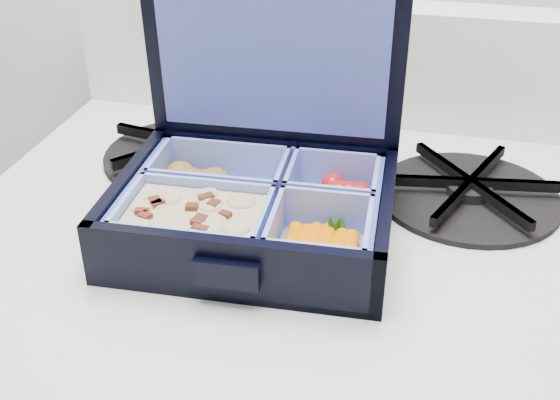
% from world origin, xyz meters
% --- Properties ---
extents(bento_box, '(0.23, 0.18, 0.05)m').
position_xyz_m(bento_box, '(0.43, 1.69, 0.84)').
color(bento_box, black).
rests_on(bento_box, stove).
extents(burner_grate, '(0.18, 0.18, 0.02)m').
position_xyz_m(burner_grate, '(0.60, 1.79, 0.82)').
color(burner_grate, black).
rests_on(burner_grate, stove).
extents(burner_grate_rear, '(0.20, 0.20, 0.02)m').
position_xyz_m(burner_grate_rear, '(0.33, 1.81, 0.82)').
color(burner_grate_rear, black).
rests_on(burner_grate_rear, stove).
extents(fork, '(0.11, 0.17, 0.01)m').
position_xyz_m(fork, '(0.47, 1.80, 0.81)').
color(fork, '#BBBBBB').
rests_on(fork, stove).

